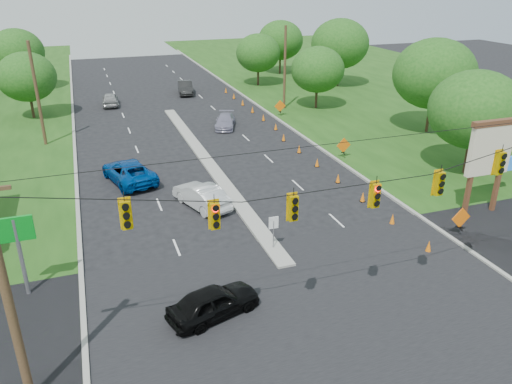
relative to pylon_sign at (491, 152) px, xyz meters
name	(u,v)px	position (x,y,z in m)	size (l,w,h in m)	color
ground	(321,314)	(-14.31, -6.20, -4.00)	(160.00, 160.00, 0.00)	black
grass_right	(507,130)	(15.69, 13.80, -4.00)	(40.00, 160.00, 0.06)	#1E4714
cross_street	(321,314)	(-14.31, -6.20, -4.00)	(160.00, 14.00, 0.02)	black
curb_left	(74,142)	(-24.41, 23.80, -4.00)	(0.25, 110.00, 0.16)	gray
curb_right	(281,122)	(-4.21, 23.80, -4.00)	(0.25, 110.00, 0.16)	gray
median	(207,162)	(-14.31, 14.80, -4.00)	(1.00, 34.00, 0.18)	gray
median_sign	(274,227)	(-14.31, -0.20, -2.54)	(0.55, 0.06, 2.05)	gray
signal_span	(338,226)	(-14.37, -7.20, 0.97)	(25.60, 0.32, 9.00)	#422D1C
utility_pole_far_left	(37,95)	(-26.81, 23.80, 0.50)	(0.28, 0.28, 9.00)	#422D1C
utility_pole_far_right	(285,68)	(-1.81, 28.80, 0.50)	(0.28, 0.28, 9.00)	#422D1C
pylon_sign	(491,152)	(0.00, 0.00, 0.00)	(5.90, 2.30, 6.12)	#59331E
cone_0	(429,246)	(-6.35, -3.20, -3.65)	(0.32, 0.32, 0.70)	orange
cone_1	(392,219)	(-6.35, 0.30, -3.65)	(0.32, 0.32, 0.70)	orange
cone_2	(363,197)	(-6.35, 3.80, -3.65)	(0.32, 0.32, 0.70)	orange
cone_3	(338,178)	(-6.35, 7.30, -3.65)	(0.32, 0.32, 0.70)	orange
cone_4	(317,162)	(-6.35, 10.80, -3.65)	(0.32, 0.32, 0.70)	orange
cone_5	(299,149)	(-6.35, 14.30, -3.65)	(0.32, 0.32, 0.70)	orange
cone_6	(284,137)	(-6.35, 17.80, -3.65)	(0.32, 0.32, 0.70)	orange
cone_7	(276,126)	(-5.75, 21.30, -3.65)	(0.32, 0.32, 0.70)	orange
cone_8	(263,118)	(-5.75, 24.80, -3.65)	(0.32, 0.32, 0.70)	orange
cone_9	(252,110)	(-5.75, 28.30, -3.65)	(0.32, 0.32, 0.70)	orange
cone_10	(243,102)	(-5.75, 31.80, -3.65)	(0.32, 0.32, 0.70)	orange
cone_11	(234,96)	(-5.75, 35.30, -3.65)	(0.32, 0.32, 0.70)	orange
cone_12	(226,90)	(-5.75, 38.80, -3.65)	(0.32, 0.32, 0.70)	orange
work_sign_0	(461,219)	(-3.51, -2.20, -2.91)	(1.27, 0.58, 1.37)	black
work_sign_1	(344,146)	(-3.51, 11.80, -2.91)	(1.27, 0.58, 1.37)	black
work_sign_2	(280,107)	(-3.51, 25.80, -2.91)	(1.27, 0.58, 1.37)	black
tree_5	(27,77)	(-28.31, 33.80, 0.34)	(5.88, 5.88, 6.86)	black
tree_6	(17,52)	(-30.31, 48.80, 0.96)	(6.72, 6.72, 7.84)	black
tree_7	(475,110)	(3.69, 5.80, 0.96)	(6.72, 6.72, 7.84)	black
tree_8	(434,74)	(7.69, 15.80, 1.58)	(7.56, 7.56, 8.82)	black
tree_9	(318,70)	(1.69, 27.80, 0.34)	(5.88, 5.88, 6.86)	black
tree_10	(340,44)	(9.69, 37.80, 1.58)	(7.56, 7.56, 8.82)	black
tree_11	(280,40)	(5.69, 48.80, 0.96)	(6.72, 6.72, 7.84)	black
tree_12	(258,53)	(-0.31, 41.80, 0.34)	(5.88, 5.88, 6.86)	black
black_sedan	(214,302)	(-18.88, -4.70, -3.28)	(1.71, 4.25, 1.45)	black
white_sedan	(201,196)	(-16.72, 6.58, -3.21)	(1.67, 4.79, 1.58)	silver
blue_pickup	(129,172)	(-20.70, 12.49, -3.20)	(2.64, 5.73, 1.59)	#013A8F
silver_car_far	(225,121)	(-10.16, 23.78, -3.36)	(1.79, 4.40, 1.28)	gray
silver_car_oncoming	(110,99)	(-20.21, 36.78, -3.25)	(1.77, 4.39, 1.50)	gray
dark_car_receding	(185,88)	(-10.75, 39.93, -3.20)	(1.70, 4.89, 1.61)	black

